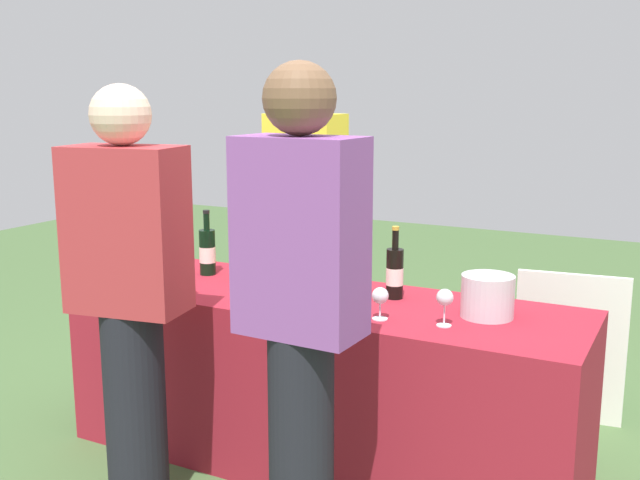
{
  "coord_description": "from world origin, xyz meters",
  "views": [
    {
      "loc": [
        1.45,
        -2.78,
        1.64
      ],
      "look_at": [
        0.0,
        0.0,
        1.01
      ],
      "focal_mm": 42.04,
      "sensor_mm": 36.0,
      "label": 1
    }
  ],
  "objects_px": {
    "wine_bottle_1": "(249,256)",
    "wine_glass_0": "(183,267)",
    "wine_bottle_3": "(345,269)",
    "ice_bucket": "(488,296)",
    "server_pouring": "(305,222)",
    "wine_glass_3": "(445,299)",
    "guest_1": "(301,308)",
    "wine_bottle_2": "(276,260)",
    "wine_bottle_0": "(207,251)",
    "wine_bottle_4": "(395,273)",
    "wine_glass_2": "(380,297)",
    "menu_board": "(569,348)",
    "wine_glass_1": "(262,273)",
    "guest_0": "(130,292)"
  },
  "relations": [
    {
      "from": "wine_bottle_0",
      "to": "wine_glass_1",
      "type": "xyz_separation_m",
      "value": [
        0.42,
        -0.17,
        -0.02
      ]
    },
    {
      "from": "wine_glass_3",
      "to": "wine_glass_2",
      "type": "bearing_deg",
      "value": -172.4
    },
    {
      "from": "wine_glass_3",
      "to": "server_pouring",
      "type": "distance_m",
      "value": 1.24
    },
    {
      "from": "wine_bottle_1",
      "to": "wine_glass_0",
      "type": "bearing_deg",
      "value": -124.19
    },
    {
      "from": "wine_bottle_3",
      "to": "wine_glass_0",
      "type": "height_order",
      "value": "wine_bottle_3"
    },
    {
      "from": "wine_glass_0",
      "to": "guest_0",
      "type": "bearing_deg",
      "value": -72.47
    },
    {
      "from": "wine_bottle_3",
      "to": "wine_glass_0",
      "type": "relative_size",
      "value": 2.28
    },
    {
      "from": "wine_bottle_0",
      "to": "wine_glass_3",
      "type": "relative_size",
      "value": 2.18
    },
    {
      "from": "wine_bottle_3",
      "to": "wine_glass_3",
      "type": "height_order",
      "value": "wine_bottle_3"
    },
    {
      "from": "guest_1",
      "to": "wine_glass_1",
      "type": "bearing_deg",
      "value": 132.4
    },
    {
      "from": "wine_bottle_0",
      "to": "ice_bucket",
      "type": "xyz_separation_m",
      "value": [
        1.39,
        -0.06,
        -0.03
      ]
    },
    {
      "from": "wine_bottle_2",
      "to": "wine_bottle_3",
      "type": "distance_m",
      "value": 0.36
    },
    {
      "from": "ice_bucket",
      "to": "server_pouring",
      "type": "relative_size",
      "value": 0.12
    },
    {
      "from": "ice_bucket",
      "to": "server_pouring",
      "type": "bearing_deg",
      "value": 154.02
    },
    {
      "from": "wine_bottle_3",
      "to": "ice_bucket",
      "type": "height_order",
      "value": "wine_bottle_3"
    },
    {
      "from": "wine_bottle_2",
      "to": "wine_glass_3",
      "type": "relative_size",
      "value": 2.14
    },
    {
      "from": "wine_bottle_0",
      "to": "server_pouring",
      "type": "distance_m",
      "value": 0.56
    },
    {
      "from": "wine_bottle_1",
      "to": "guest_1",
      "type": "distance_m",
      "value": 1.13
    },
    {
      "from": "wine_bottle_4",
      "to": "ice_bucket",
      "type": "distance_m",
      "value": 0.43
    },
    {
      "from": "guest_0",
      "to": "wine_glass_0",
      "type": "bearing_deg",
      "value": 97.88
    },
    {
      "from": "wine_glass_0",
      "to": "wine_bottle_1",
      "type": "bearing_deg",
      "value": 55.81
    },
    {
      "from": "server_pouring",
      "to": "guest_1",
      "type": "relative_size",
      "value": 1.02
    },
    {
      "from": "server_pouring",
      "to": "guest_1",
      "type": "bearing_deg",
      "value": 122.61
    },
    {
      "from": "wine_bottle_2",
      "to": "guest_1",
      "type": "bearing_deg",
      "value": -54.5
    },
    {
      "from": "wine_glass_3",
      "to": "server_pouring",
      "type": "height_order",
      "value": "server_pouring"
    },
    {
      "from": "guest_1",
      "to": "menu_board",
      "type": "xyz_separation_m",
      "value": [
        0.6,
        1.68,
        -0.57
      ]
    },
    {
      "from": "wine_bottle_4",
      "to": "wine_bottle_3",
      "type": "bearing_deg",
      "value": -169.03
    },
    {
      "from": "wine_glass_2",
      "to": "server_pouring",
      "type": "relative_size",
      "value": 0.07
    },
    {
      "from": "wine_glass_3",
      "to": "guest_1",
      "type": "relative_size",
      "value": 0.08
    },
    {
      "from": "ice_bucket",
      "to": "wine_bottle_2",
      "type": "bearing_deg",
      "value": 177.16
    },
    {
      "from": "guest_0",
      "to": "wine_bottle_3",
      "type": "bearing_deg",
      "value": 45.93
    },
    {
      "from": "guest_0",
      "to": "menu_board",
      "type": "bearing_deg",
      "value": 40.8
    },
    {
      "from": "wine_bottle_3",
      "to": "guest_0",
      "type": "bearing_deg",
      "value": -124.42
    },
    {
      "from": "wine_bottle_0",
      "to": "wine_bottle_2",
      "type": "xyz_separation_m",
      "value": [
        0.39,
        -0.01,
        -0.0
      ]
    },
    {
      "from": "wine_glass_0",
      "to": "guest_1",
      "type": "xyz_separation_m",
      "value": [
        0.93,
        -0.58,
        0.09
      ]
    },
    {
      "from": "wine_bottle_3",
      "to": "wine_glass_3",
      "type": "distance_m",
      "value": 0.58
    },
    {
      "from": "wine_bottle_3",
      "to": "wine_glass_3",
      "type": "xyz_separation_m",
      "value": [
        0.53,
        -0.23,
        -0.01
      ]
    },
    {
      "from": "server_pouring",
      "to": "wine_glass_3",
      "type": "bearing_deg",
      "value": 148.29
    },
    {
      "from": "wine_bottle_1",
      "to": "wine_bottle_3",
      "type": "distance_m",
      "value": 0.52
    },
    {
      "from": "ice_bucket",
      "to": "menu_board",
      "type": "xyz_separation_m",
      "value": [
        0.19,
        0.91,
        -0.47
      ]
    },
    {
      "from": "wine_glass_0",
      "to": "menu_board",
      "type": "xyz_separation_m",
      "value": [
        1.53,
        1.1,
        -0.48
      ]
    },
    {
      "from": "wine_bottle_0",
      "to": "wine_glass_1",
      "type": "distance_m",
      "value": 0.45
    },
    {
      "from": "wine_bottle_2",
      "to": "wine_bottle_4",
      "type": "bearing_deg",
      "value": 3.39
    },
    {
      "from": "wine_bottle_3",
      "to": "ice_bucket",
      "type": "xyz_separation_m",
      "value": [
        0.64,
        -0.04,
        -0.03
      ]
    },
    {
      "from": "guest_0",
      "to": "guest_1",
      "type": "relative_size",
      "value": 0.96
    },
    {
      "from": "wine_bottle_2",
      "to": "wine_bottle_4",
      "type": "height_order",
      "value": "wine_bottle_4"
    },
    {
      "from": "wine_glass_2",
      "to": "guest_0",
      "type": "bearing_deg",
      "value": -147.95
    },
    {
      "from": "wine_bottle_4",
      "to": "wine_glass_3",
      "type": "distance_m",
      "value": 0.42
    },
    {
      "from": "wine_bottle_2",
      "to": "guest_0",
      "type": "distance_m",
      "value": 0.8
    },
    {
      "from": "wine_bottle_3",
      "to": "ice_bucket",
      "type": "bearing_deg",
      "value": -3.74
    }
  ]
}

